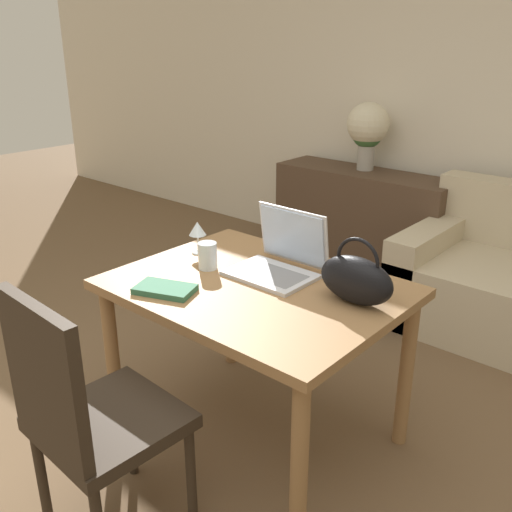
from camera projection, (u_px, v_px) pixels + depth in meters
The scene contains 11 objects.
ground_plane at pixel (163, 510), 2.14m from camera, with size 14.00×14.00×0.00m, color brown.
wall_back at pixel (494, 87), 3.69m from camera, with size 10.00×0.06×2.70m.
dining_table at pixel (257, 305), 2.32m from camera, with size 1.13×0.86×0.73m.
chair at pixel (86, 412), 1.84m from camera, with size 0.46×0.46×0.96m.
sideboard at pixel (362, 219), 4.29m from camera, with size 1.34×0.40×0.73m.
laptop at pixel (281, 256), 2.38m from camera, with size 0.35×0.30×0.26m.
drinking_glass at pixel (208, 256), 2.42m from camera, with size 0.08×0.08×0.12m.
wine_glass at pixel (197, 230), 2.57m from camera, with size 0.08×0.08×0.15m.
handbag at pixel (356, 279), 2.10m from camera, with size 0.30×0.13×0.26m.
flower_vase at pixel (368, 129), 4.10m from camera, with size 0.30×0.30×0.49m.
book at pixel (165, 289), 2.21m from camera, with size 0.26×0.20×0.02m.
Camera 1 is at (1.34, -1.02, 1.67)m, focal length 40.00 mm.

